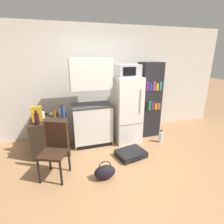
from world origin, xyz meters
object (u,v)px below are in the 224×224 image
at_px(bottle_wine_dark, 37,119).
at_px(bottle_amber_beer, 54,113).
at_px(bottle_milk_white, 43,115).
at_px(suitcase_large_flat, 131,154).
at_px(water_bottle_front, 161,137).
at_px(side_table, 51,135).
at_px(bottle_blue_soda, 63,112).
at_px(bookshelf, 149,100).
at_px(bottle_clear_short, 61,112).
at_px(handbag, 105,172).
at_px(chair, 55,145).
at_px(refrigerator, 127,109).
at_px(cereal_box, 37,114).
at_px(microwave, 128,71).
at_px(bowl, 52,114).
at_px(bottle_ketchup_red, 37,112).
at_px(kitchen_hutch, 91,107).

bearing_deg(bottle_wine_dark, bottle_amber_beer, 49.37).
height_order(bottle_milk_white, suitcase_large_flat, bottle_milk_white).
distance_m(bottle_milk_white, water_bottle_front, 2.68).
relative_size(side_table, bottle_blue_soda, 2.78).
bearing_deg(bookshelf, suitcase_large_flat, -133.04).
bearing_deg(bottle_blue_soda, bottle_clear_short, 124.19).
bearing_deg(bookshelf, side_table, -175.99).
bearing_deg(handbag, chair, 153.46).
relative_size(refrigerator, water_bottle_front, 4.97).
relative_size(bookshelf, bottle_amber_beer, 9.80).
bearing_deg(side_table, cereal_box, -155.60).
bearing_deg(microwave, bottle_clear_short, 179.13).
xyz_separation_m(side_table, suitcase_large_flat, (1.53, -0.72, -0.31)).
bearing_deg(bottle_amber_beer, bottle_blue_soda, -20.70).
relative_size(suitcase_large_flat, handbag, 1.76).
relative_size(microwave, bottle_clear_short, 2.34).
distance_m(bookshelf, bowl, 2.31).
distance_m(bottle_milk_white, bottle_wine_dark, 0.35).
height_order(bottle_ketchup_red, water_bottle_front, bottle_ketchup_red).
distance_m(bookshelf, bottle_amber_beer, 2.26).
bearing_deg(chair, side_table, 121.42).
height_order(side_table, suitcase_large_flat, side_table).
height_order(kitchen_hutch, bottle_ketchup_red, kitchen_hutch).
height_order(bottle_milk_white, handbag, bottle_milk_white).
xyz_separation_m(refrigerator, bowl, (-1.66, 0.18, -0.00)).
bearing_deg(handbag, bottle_wine_dark, 138.37).
bearing_deg(bottle_amber_beer, cereal_box, -154.06).
bearing_deg(cereal_box, bottle_clear_short, 19.25).
height_order(bookshelf, bottle_milk_white, bookshelf).
xyz_separation_m(bottle_ketchup_red, bottle_clear_short, (0.48, -0.13, -0.00)).
bearing_deg(bottle_milk_white, side_table, -25.39).
bearing_deg(bookshelf, handbag, -137.46).
bearing_deg(bookshelf, kitchen_hutch, -177.22).
height_order(bottle_clear_short, cereal_box, cereal_box).
bearing_deg(bottle_ketchup_red, bookshelf, -0.62).
distance_m(microwave, bottle_amber_beer, 1.81).
distance_m(bottle_amber_beer, chair, 0.94).
relative_size(side_table, handbag, 2.04).
xyz_separation_m(bottle_ketchup_red, handbag, (1.10, -1.41, -0.70)).
height_order(microwave, water_bottle_front, microwave).
bearing_deg(bottle_blue_soda, bottle_amber_beer, 159.30).
height_order(side_table, refrigerator, refrigerator).
height_order(side_table, bookshelf, bookshelf).
relative_size(bottle_milk_white, bowl, 1.35).
distance_m(bottle_wine_dark, bottle_clear_short, 0.56).
bearing_deg(water_bottle_front, bottle_wine_dark, 178.55).
distance_m(bottle_clear_short, handbag, 1.58).
bearing_deg(bottle_milk_white, bottle_ketchup_red, 132.42).
height_order(kitchen_hutch, bookshelf, kitchen_hutch).
distance_m(bottle_clear_short, water_bottle_front, 2.35).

